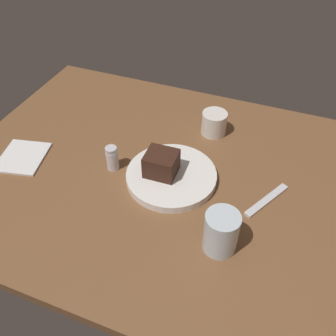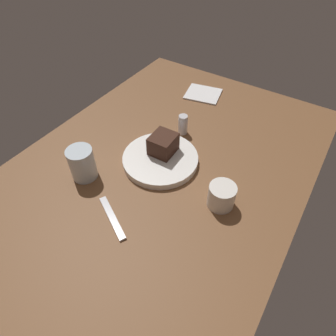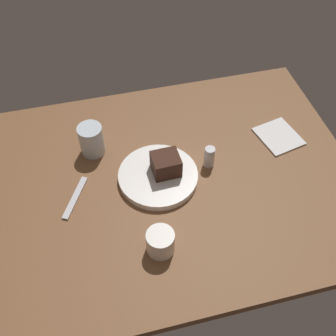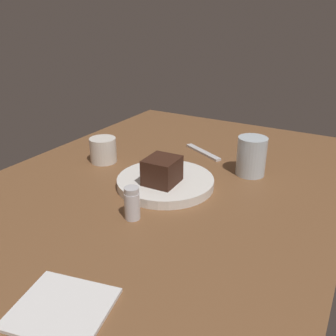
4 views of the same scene
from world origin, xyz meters
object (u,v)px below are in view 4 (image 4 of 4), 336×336
coffee_cup (103,150)px  dessert_plate (165,182)px  folded_napkin (62,308)px  dessert_spoon (202,152)px  water_glass (251,156)px  chocolate_cake_slice (162,171)px  salt_shaker (132,203)px

coffee_cup → dessert_plate: bearing=78.4°
dessert_plate → folded_napkin: (41.75, 7.23, -0.78)cm
coffee_cup → dessert_spoon: (-19.99, 21.61, -3.14)cm
dessert_plate → water_glass: water_glass is taller
dessert_plate → water_glass: 23.63cm
chocolate_cake_slice → salt_shaker: 13.85cm
chocolate_cake_slice → coffee_cup: 24.86cm
chocolate_cake_slice → water_glass: water_glass is taller
chocolate_cake_slice → dessert_spoon: 27.78cm
salt_shaker → coffee_cup: (-20.98, -24.74, 0.01)cm
dessert_plate → chocolate_cake_slice: (2.53, 0.59, 4.16)cm
chocolate_cake_slice → folded_napkin: size_ratio=0.59×
salt_shaker → folded_napkin: (25.52, 5.61, -3.18)cm
salt_shaker → folded_napkin: bearing=12.4°
water_glass → dessert_plate: bearing=-42.3°
chocolate_cake_slice → water_glass: 24.86cm
water_glass → dessert_spoon: (-7.51, -17.19, -4.69)cm
coffee_cup → folded_napkin: size_ratio=0.55×
salt_shaker → dessert_spoon: 41.20cm
chocolate_cake_slice → dessert_plate: bearing=-166.9°
chocolate_cake_slice → coffee_cup: bearing=-107.1°
chocolate_cake_slice → coffee_cup: (-7.28, -23.71, -1.75)cm
salt_shaker → folded_napkin: salt_shaker is taller
salt_shaker → dessert_spoon: size_ratio=0.47×
salt_shaker → dessert_spoon: salt_shaker is taller
salt_shaker → coffee_cup: same height
water_glass → salt_shaker: bearing=-22.8°
dessert_plate → coffee_cup: bearing=-101.6°
chocolate_cake_slice → water_glass: (-19.75, 15.10, -0.19)cm
dessert_spoon → folded_napkin: dessert_spoon is taller
chocolate_cake_slice → dessert_spoon: (-27.27, -2.10, -4.89)cm
dessert_plate → chocolate_cake_slice: chocolate_cake_slice is taller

